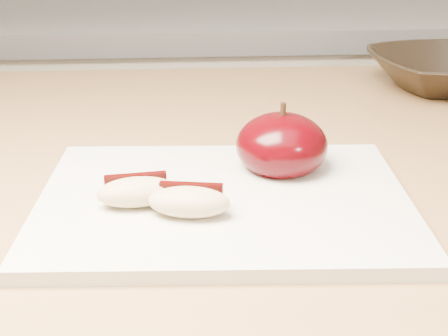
{
  "coord_description": "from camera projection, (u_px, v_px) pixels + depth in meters",
  "views": [
    {
      "loc": [
        -0.01,
        -0.1,
        1.14
      ],
      "look_at": [
        0.02,
        0.36,
        0.94
      ],
      "focal_mm": 50.0,
      "sensor_mm": 36.0,
      "label": 1
    }
  ],
  "objects": [
    {
      "name": "apple_wedge_b",
      "position": [
        189.0,
        201.0,
        0.48
      ],
      "size": [
        0.07,
        0.04,
        0.02
      ],
      "rotation": [
        0.0,
        0.0,
        -0.16
      ],
      "color": "tan",
      "rests_on": "cutting_board"
    },
    {
      "name": "cutting_board",
      "position": [
        224.0,
        202.0,
        0.52
      ],
      "size": [
        0.32,
        0.24,
        0.01
      ],
      "primitive_type": "cube",
      "rotation": [
        0.0,
        0.0,
        -0.05
      ],
      "color": "beige",
      "rests_on": "island_counter"
    },
    {
      "name": "back_cabinet",
      "position": [
        191.0,
        206.0,
        1.46
      ],
      "size": [
        2.4,
        0.62,
        0.94
      ],
      "color": "silver",
      "rests_on": "ground"
    },
    {
      "name": "apple_half",
      "position": [
        282.0,
        145.0,
        0.56
      ],
      "size": [
        0.1,
        0.1,
        0.07
      ],
      "rotation": [
        0.0,
        0.0,
        -0.31
      ],
      "color": "#2E0004",
      "rests_on": "cutting_board"
    },
    {
      "name": "bowl",
      "position": [
        443.0,
        71.0,
        0.84
      ],
      "size": [
        0.21,
        0.21,
        0.05
      ],
      "primitive_type": "imported",
      "rotation": [
        0.0,
        0.0,
        0.13
      ],
      "color": "black",
      "rests_on": "island_counter"
    },
    {
      "name": "apple_wedge_a",
      "position": [
        137.0,
        191.0,
        0.5
      ],
      "size": [
        0.07,
        0.04,
        0.02
      ],
      "rotation": [
        0.0,
        0.0,
        0.12
      ],
      "color": "tan",
      "rests_on": "cutting_board"
    }
  ]
}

